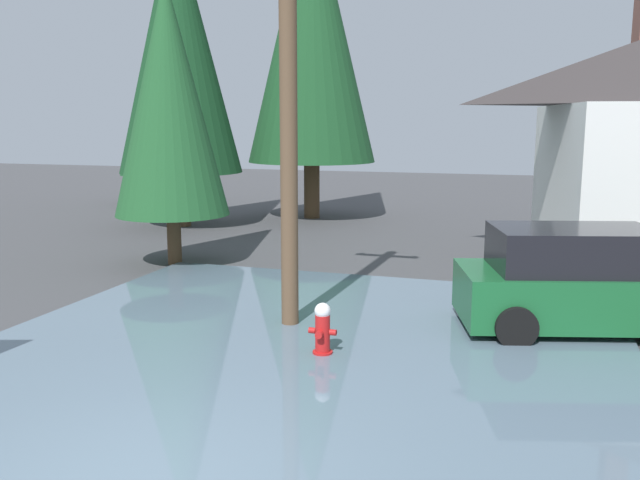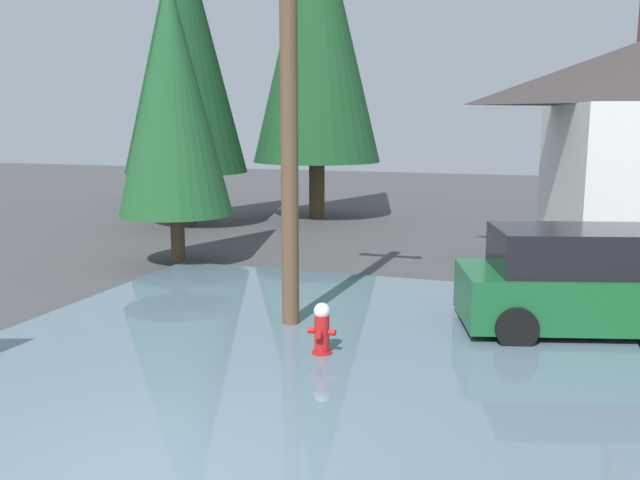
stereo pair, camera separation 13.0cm
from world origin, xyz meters
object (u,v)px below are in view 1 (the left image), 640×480
(parked_car, at_px, (587,283))
(pine_tree_far_center, at_px, (311,28))
(utility_pole, at_px, (288,65))
(pine_tree_tall_left, at_px, (150,109))
(pine_tree_short_left, at_px, (169,97))
(fire_hydrant, at_px, (323,331))
(pine_tree_mid_left, at_px, (177,45))

(parked_car, bearing_deg, pine_tree_far_center, 127.02)
(utility_pole, relative_size, pine_tree_far_center, 0.74)
(pine_tree_tall_left, xyz_separation_m, pine_tree_short_left, (7.07, -10.62, 0.03))
(pine_tree_tall_left, relative_size, pine_tree_far_center, 0.60)
(fire_hydrant, distance_m, parked_car, 4.46)
(parked_car, relative_size, pine_tree_short_left, 0.68)
(utility_pole, distance_m, pine_tree_tall_left, 18.44)
(pine_tree_mid_left, distance_m, pine_tree_short_left, 6.34)
(utility_pole, bearing_deg, pine_tree_tall_left, 128.24)
(pine_tree_short_left, bearing_deg, fire_hydrant, -43.90)
(utility_pole, relative_size, pine_tree_mid_left, 0.83)
(pine_tree_far_center, bearing_deg, pine_tree_tall_left, 164.39)
(pine_tree_short_left, bearing_deg, pine_tree_tall_left, 123.63)
(pine_tree_mid_left, bearing_deg, utility_pole, -52.47)
(pine_tree_tall_left, xyz_separation_m, pine_tree_mid_left, (4.30, -5.22, 1.84))
(utility_pole, xyz_separation_m, pine_tree_far_center, (-3.73, 12.33, 2.24))
(utility_pole, distance_m, pine_tree_short_left, 5.82)
(fire_hydrant, distance_m, pine_tree_far_center, 15.58)
(pine_tree_mid_left, xyz_separation_m, pine_tree_short_left, (2.77, -5.40, -1.81))
(fire_hydrant, height_order, pine_tree_far_center, pine_tree_far_center)
(pine_tree_far_center, bearing_deg, pine_tree_short_left, -94.15)
(pine_tree_short_left, bearing_deg, pine_tree_mid_left, 117.14)
(fire_hydrant, bearing_deg, utility_pole, 127.52)
(pine_tree_tall_left, bearing_deg, parked_car, -39.50)
(fire_hydrant, xyz_separation_m, pine_tree_tall_left, (-12.36, 15.72, 3.47))
(pine_tree_short_left, relative_size, pine_tree_far_center, 0.60)
(fire_hydrant, bearing_deg, pine_tree_far_center, 109.03)
(fire_hydrant, bearing_deg, pine_tree_short_left, 136.10)
(pine_tree_tall_left, distance_m, pine_tree_mid_left, 7.00)
(fire_hydrant, bearing_deg, pine_tree_mid_left, 127.53)
(utility_pole, bearing_deg, pine_tree_mid_left, 127.53)
(fire_hydrant, relative_size, pine_tree_tall_left, 0.12)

